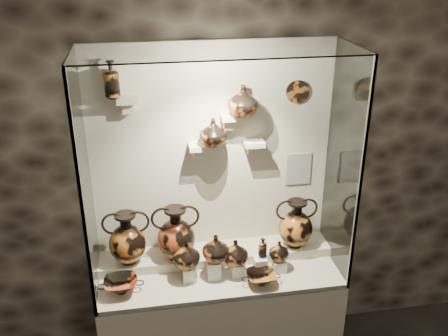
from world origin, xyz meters
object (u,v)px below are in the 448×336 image
at_px(jug_e, 279,251).
at_px(lekythos_tall, 111,78).
at_px(jug_a, 186,254).
at_px(kylix_left, 121,284).
at_px(amphora_left, 127,238).
at_px(jug_b, 216,248).
at_px(jug_c, 235,252).
at_px(ovoid_vase_a, 213,132).
at_px(amphora_right, 296,223).
at_px(kylix_right, 261,277).
at_px(ovoid_vase_b, 243,101).
at_px(lekythos_small, 263,246).
at_px(amphora_mid, 176,233).

distance_m(jug_e, lekythos_tall, 1.63).
distance_m(jug_a, kylix_left, 0.48).
bearing_deg(kylix_left, amphora_left, 83.64).
distance_m(jug_b, jug_c, 0.14).
bearing_deg(ovoid_vase_a, amphora_right, 12.77).
xyz_separation_m(kylix_left, kylix_right, (0.94, -0.07, -0.01)).
height_order(ovoid_vase_a, ovoid_vase_b, ovoid_vase_b).
xyz_separation_m(jug_e, lekythos_small, (-0.12, 0.00, 0.05)).
height_order(amphora_left, ovoid_vase_a, ovoid_vase_a).
relative_size(jug_b, ovoid_vase_a, 1.02).
relative_size(amphora_left, jug_e, 2.64).
relative_size(amphora_left, jug_a, 1.97).
relative_size(amphora_mid, jug_c, 2.15).
bearing_deg(amphora_left, lekythos_tall, 98.31).
xyz_separation_m(jug_a, ovoid_vase_a, (0.23, 0.23, 0.78)).
xyz_separation_m(jug_b, jug_e, (0.45, 0.00, -0.07)).
height_order(amphora_left, lekythos_small, amphora_left).
height_order(kylix_left, ovoid_vase_a, ovoid_vase_a).
relative_size(jug_b, lekythos_tall, 0.74).
bearing_deg(jug_b, jug_c, 6.82).
bearing_deg(amphora_right, amphora_left, -157.35).
bearing_deg(ovoid_vase_b, kylix_left, -139.71).
bearing_deg(amphora_right, jug_b, -141.69).
bearing_deg(jug_c, ovoid_vase_b, 52.43).
relative_size(lekythos_tall, ovoid_vase_b, 1.25).
bearing_deg(amphora_mid, jug_c, -32.10).
relative_size(amphora_mid, ovoid_vase_b, 1.91).
xyz_separation_m(amphora_right, kylix_right, (-0.33, -0.32, -0.20)).
bearing_deg(amphora_right, jug_e, -112.09).
height_order(lekythos_small, kylix_left, lekythos_small).
relative_size(amphora_left, jug_c, 2.07).
relative_size(amphora_right, kylix_right, 1.44).
xyz_separation_m(jug_c, lekythos_tall, (-0.74, 0.28, 1.19)).
bearing_deg(jug_c, jug_e, -15.19).
bearing_deg(kylix_left, jug_a, 15.54).
distance_m(amphora_left, jug_e, 1.07).
relative_size(jug_e, kylix_right, 0.57).
bearing_deg(jug_e, ovoid_vase_b, 118.55).
bearing_deg(jug_a, amphora_mid, 92.03).
relative_size(ovoid_vase_a, ovoid_vase_b, 0.91).
distance_m(amphora_left, amphora_mid, 0.34).
bearing_deg(lekythos_tall, ovoid_vase_b, -25.79).
distance_m(amphora_mid, lekythos_small, 0.61).
distance_m(amphora_right, jug_e, 0.27).
bearing_deg(jug_e, ovoid_vase_a, 134.34).
relative_size(lekythos_small, lekythos_tall, 0.62).
bearing_deg(ovoid_vase_b, jug_b, -112.86).
height_order(lekythos_tall, ovoid_vase_a, lekythos_tall).
bearing_deg(lekythos_small, kylix_right, -82.92).
bearing_deg(kylix_left, lekythos_tall, 88.81).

